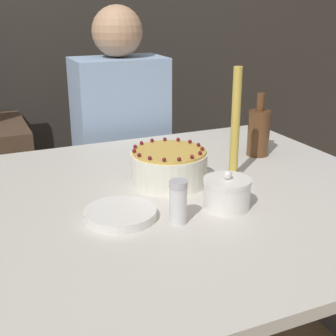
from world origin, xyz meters
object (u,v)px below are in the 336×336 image
(cake, at_px, (168,167))
(person_man_blue_shirt, at_px, (122,166))
(sugar_shaker, at_px, (178,202))
(candle, at_px, (235,133))
(sugar_bowl, at_px, (227,193))
(bottle, at_px, (259,132))

(cake, bearing_deg, person_man_blue_shirt, 83.73)
(sugar_shaker, bearing_deg, candle, 36.60)
(person_man_blue_shirt, bearing_deg, sugar_shaker, 80.29)
(candle, distance_m, person_man_blue_shirt, 0.83)
(sugar_bowl, bearing_deg, bottle, 46.28)
(candle, xyz_separation_m, person_man_blue_shirt, (-0.13, 0.75, -0.33))
(sugar_shaker, distance_m, candle, 0.38)
(cake, distance_m, candle, 0.23)
(sugar_shaker, height_order, bottle, bottle)
(sugar_bowl, xyz_separation_m, sugar_shaker, (-0.16, -0.03, 0.02))
(candle, relative_size, person_man_blue_shirt, 0.28)
(sugar_bowl, distance_m, sugar_shaker, 0.17)
(sugar_bowl, xyz_separation_m, bottle, (0.34, 0.36, 0.05))
(cake, relative_size, candle, 0.67)
(cake, xyz_separation_m, bottle, (0.42, 0.12, 0.04))
(sugar_shaker, relative_size, person_man_blue_shirt, 0.09)
(bottle, relative_size, person_man_blue_shirt, 0.18)
(cake, height_order, sugar_shaker, cake)
(sugar_shaker, distance_m, person_man_blue_shirt, 1.02)
(person_man_blue_shirt, bearing_deg, bottle, 119.95)
(sugar_bowl, height_order, candle, candle)
(cake, xyz_separation_m, sugar_shaker, (-0.09, -0.27, 0.01))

